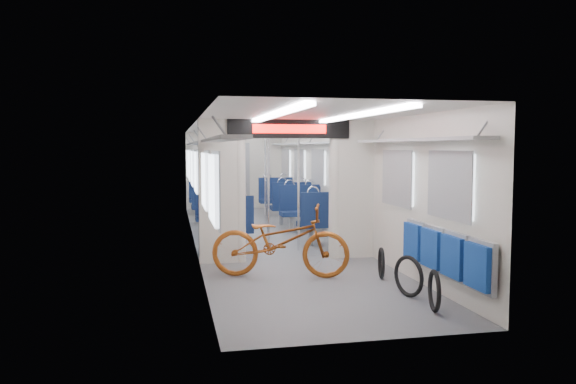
% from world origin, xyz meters
% --- Properties ---
extents(carriage, '(12.00, 12.02, 2.31)m').
position_xyz_m(carriage, '(0.00, -0.27, 1.50)').
color(carriage, '#515456').
rests_on(carriage, ground).
extents(bicycle, '(2.09, 1.23, 1.04)m').
position_xyz_m(bicycle, '(-0.36, -3.19, 0.52)').
color(bicycle, '#984916').
rests_on(bicycle, ground).
extents(flip_bench, '(0.12, 2.15, 0.57)m').
position_xyz_m(flip_bench, '(1.35, -4.77, 0.58)').
color(flip_bench, gray).
rests_on(flip_bench, carriage).
extents(bike_hoop_a, '(0.16, 0.48, 0.48)m').
position_xyz_m(bike_hoop_a, '(1.01, -5.24, 0.22)').
color(bike_hoop_a, black).
rests_on(bike_hoop_a, ground).
extents(bike_hoop_b, '(0.21, 0.51, 0.52)m').
position_xyz_m(bike_hoop_b, '(0.99, -4.58, 0.24)').
color(bike_hoop_b, black).
rests_on(bike_hoop_b, ground).
extents(bike_hoop_c, '(0.16, 0.44, 0.44)m').
position_xyz_m(bike_hoop_c, '(1.02, -3.58, 0.20)').
color(bike_hoop_c, black).
rests_on(bike_hoop_c, ground).
extents(seat_bay_near_left, '(0.93, 2.17, 1.13)m').
position_xyz_m(seat_bay_near_left, '(-0.93, -0.26, 0.56)').
color(seat_bay_near_left, '#0E1C3F').
rests_on(seat_bay_near_left, ground).
extents(seat_bay_near_right, '(0.94, 2.21, 1.14)m').
position_xyz_m(seat_bay_near_right, '(0.93, 0.14, 0.56)').
color(seat_bay_near_right, '#0E1C3F').
rests_on(seat_bay_near_right, ground).
extents(seat_bay_far_left, '(0.94, 2.21, 1.14)m').
position_xyz_m(seat_bay_far_left, '(-0.93, 3.75, 0.56)').
color(seat_bay_far_left, '#0E1C3F').
rests_on(seat_bay_far_left, ground).
extents(seat_bay_far_right, '(0.94, 2.23, 1.15)m').
position_xyz_m(seat_bay_far_right, '(0.94, 3.12, 0.56)').
color(seat_bay_far_right, '#0E1C3F').
rests_on(seat_bay_far_right, ground).
extents(stanchion_near_left, '(0.04, 0.04, 2.30)m').
position_xyz_m(stanchion_near_left, '(-0.24, -1.49, 1.15)').
color(stanchion_near_left, silver).
rests_on(stanchion_near_left, ground).
extents(stanchion_near_right, '(0.04, 0.04, 2.30)m').
position_xyz_m(stanchion_near_right, '(0.35, -1.22, 1.15)').
color(stanchion_near_right, silver).
rests_on(stanchion_near_right, ground).
extents(stanchion_far_left, '(0.04, 0.04, 2.30)m').
position_xyz_m(stanchion_far_left, '(-0.42, 1.57, 1.15)').
color(stanchion_far_left, silver).
rests_on(stanchion_far_left, ground).
extents(stanchion_far_right, '(0.05, 0.05, 2.30)m').
position_xyz_m(stanchion_far_right, '(0.30, 2.08, 1.15)').
color(stanchion_far_right, silver).
rests_on(stanchion_far_right, ground).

